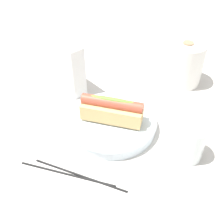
# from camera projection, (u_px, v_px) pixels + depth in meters

# --- Properties ---
(ground_plane) EXTENTS (2.40, 2.40, 0.00)m
(ground_plane) POSITION_uv_depth(u_px,v_px,m) (114.00, 122.00, 0.72)
(ground_plane) COLOR beige
(serving_bowl) EXTENTS (0.23, 0.23, 0.03)m
(serving_bowl) POSITION_uv_depth(u_px,v_px,m) (112.00, 123.00, 0.70)
(serving_bowl) COLOR silver
(serving_bowl) RESTS_ON ground_plane
(hotdog_front) EXTENTS (0.16, 0.09, 0.06)m
(hotdog_front) POSITION_uv_depth(u_px,v_px,m) (112.00, 110.00, 0.67)
(hotdog_front) COLOR #DBB270
(hotdog_front) RESTS_ON serving_bowl
(water_glass) EXTENTS (0.07, 0.07, 0.09)m
(water_glass) POSITION_uv_depth(u_px,v_px,m) (189.00, 143.00, 0.61)
(water_glass) COLOR white
(water_glass) RESTS_ON ground_plane
(paper_towel_roll) EXTENTS (0.11, 0.11, 0.13)m
(paper_towel_roll) POSITION_uv_depth(u_px,v_px,m) (184.00, 64.00, 0.82)
(paper_towel_roll) COLOR white
(paper_towel_roll) RESTS_ON ground_plane
(napkin_box) EXTENTS (0.12, 0.07, 0.15)m
(napkin_box) POSITION_uv_depth(u_px,v_px,m) (68.00, 67.00, 0.79)
(napkin_box) COLOR white
(napkin_box) RESTS_ON ground_plane
(chopstick_near) EXTENTS (0.22, 0.04, 0.01)m
(chopstick_near) POSITION_uv_depth(u_px,v_px,m) (80.00, 175.00, 0.59)
(chopstick_near) COLOR black
(chopstick_near) RESTS_ON ground_plane
(chopstick_far) EXTENTS (0.21, 0.06, 0.01)m
(chopstick_far) POSITION_uv_depth(u_px,v_px,m) (65.00, 173.00, 0.60)
(chopstick_far) COLOR black
(chopstick_far) RESTS_ON ground_plane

